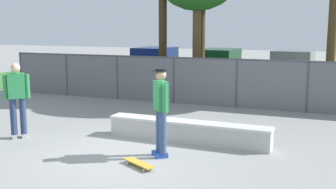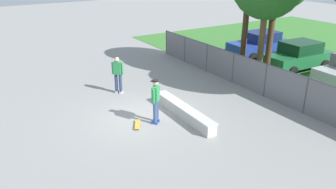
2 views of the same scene
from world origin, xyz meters
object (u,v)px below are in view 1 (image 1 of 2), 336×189
car_green (217,67)px  skateboard (139,163)px  car_blue (154,64)px  concrete_ledge (188,131)px  car_silver (292,70)px  bystander (17,97)px  skateboarder (161,108)px

car_green → skateboard: bearing=-82.6°
car_blue → skateboard: bearing=-67.8°
concrete_ledge → car_blue: size_ratio=0.92×
car_silver → bystander: bearing=-116.6°
concrete_ledge → car_silver: (1.48, 9.50, 0.59)m
bystander → skateboarder: bearing=-0.7°
concrete_ledge → skateboarder: bearing=-97.1°
skateboarder → skateboard: 1.23m
skateboarder → bystander: bearing=179.3°
skateboarder → car_green: size_ratio=0.43×
skateboarder → car_green: (-1.62, 10.54, -0.19)m
car_green → car_silver: 3.26m
car_green → concrete_ledge: bearing=-79.2°
concrete_ledge → skateboard: concrete_ledge is taller
concrete_ledge → bystander: bystander is taller
skateboarder → car_silver: 10.88m
concrete_ledge → skateboarder: (-0.16, -1.25, 0.78)m
skateboard → car_green: (-1.48, 11.31, 0.77)m
skateboard → car_green: size_ratio=0.19×
skateboard → car_blue: 12.45m
skateboarder → bystander: 3.73m
concrete_ledge → bystander: 4.14m
skateboard → skateboarder: bearing=79.3°
concrete_ledge → car_green: bearing=100.8°
car_blue → concrete_ledge: bearing=-62.2°
car_silver → car_green: bearing=-176.3°
car_green → car_silver: same height
car_blue → car_silver: bearing=0.1°
car_silver → car_blue: bearing=-179.9°
car_green → skateboarder: bearing=-81.3°
skateboarder → car_blue: skateboarder is taller
skateboard → bystander: size_ratio=0.44×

